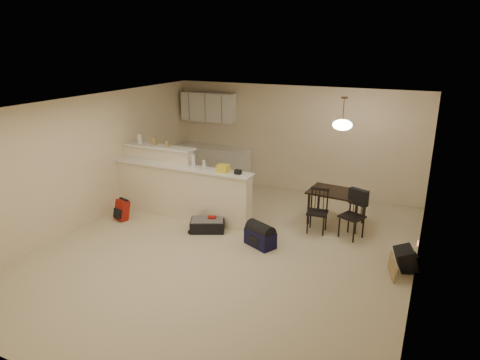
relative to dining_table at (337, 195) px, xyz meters
The scene contains 21 objects.
room 2.47m from the dining_table, 126.88° to the right, with size 7.00×7.02×2.50m.
breakfast_bar 3.32m from the dining_table, 163.86° to the right, with size 3.08×0.58×1.39m.
upper_cabinets 4.11m from the dining_table, 158.67° to the left, with size 1.40×0.34×0.70m, color white.
kitchen_counter 3.66m from the dining_table, 159.42° to the left, with size 1.80×0.60×0.90m, color white.
thermostat 1.84m from the dining_table, 12.77° to the right, with size 0.02×0.12×0.12m, color beige.
jar 4.24m from the dining_table, 169.11° to the right, with size 0.10×0.10×0.20m, color silver.
cereal_box 3.89m from the dining_table, 168.07° to the right, with size 0.10×0.07×0.16m, color #A28654.
small_box 3.57m from the dining_table, 166.93° to the right, with size 0.08×0.06×0.12m, color #A28654.
bottle_a 2.88m from the dining_table, 159.13° to the right, with size 0.07×0.07×0.26m, color silver.
bottle_b 2.66m from the dining_table, 157.27° to the right, with size 0.06×0.06×0.18m, color silver.
bag_lump 2.29m from the dining_table, 153.09° to the right, with size 0.22×0.18×0.14m, color #A28654.
pouch 2.02m from the dining_table, 148.90° to the right, with size 0.12×0.10×0.08m, color #A28654.
dining_table is the anchor object (origin of this frame).
pendant_lamp 1.40m from the dining_table, behind, with size 0.36×0.36×0.62m.
dining_chair_near 0.62m from the dining_table, 112.96° to the right, with size 0.37×0.35×0.84m, color black, non-canonical shape.
dining_chair_far 0.67m from the dining_table, 51.90° to the right, with size 0.39×0.37×0.88m, color black, non-canonical shape.
suitcase 2.58m from the dining_table, 147.23° to the right, with size 0.64×0.41×0.22m, color black.
red_backpack 4.30m from the dining_table, 157.49° to the right, with size 0.27×0.17×0.41m, color #A31B12.
navy_duffel 1.88m from the dining_table, 122.28° to the right, with size 0.55×0.30×0.30m, color #101135.
black_daypack 1.97m from the dining_table, 42.28° to the right, with size 0.38×0.27×0.34m, color black.
cardboard_sheet 2.14m from the dining_table, 52.97° to the right, with size 0.43×0.02×0.33m, color #A28654.
Camera 1 is at (3.05, -5.99, 3.45)m, focal length 32.00 mm.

